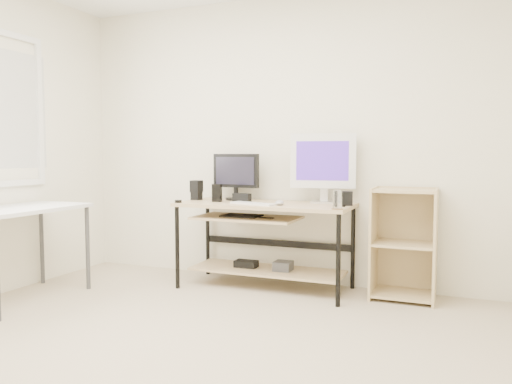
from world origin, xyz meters
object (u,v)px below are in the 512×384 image
object	(u,v)px
side_table	(21,217)
black_monitor	(236,174)
shelf_unit	(404,243)
desk	(262,227)
white_imac	(323,163)
audio_controller	(217,193)

from	to	relation	value
side_table	black_monitor	size ratio (longest dim) A/B	2.15
shelf_unit	black_monitor	bearing A→B (deg)	179.47
desk	side_table	world-z (taller)	same
desk	black_monitor	xyz separation A→B (m)	(-0.33, 0.17, 0.46)
black_monitor	white_imac	bearing A→B (deg)	8.34
shelf_unit	white_imac	distance (m)	0.95
black_monitor	audio_controller	xyz separation A→B (m)	(-0.08, -0.24, -0.16)
desk	shelf_unit	bearing A→B (deg)	7.77
desk	audio_controller	size ratio (longest dim) A/B	9.46
side_table	desk	bearing A→B (deg)	32.65
desk	black_monitor	world-z (taller)	black_monitor
side_table	shelf_unit	bearing A→B (deg)	23.33
shelf_unit	black_monitor	distance (m)	1.60
white_imac	audio_controller	world-z (taller)	white_imac
side_table	audio_controller	size ratio (longest dim) A/B	6.31
white_imac	black_monitor	bearing A→B (deg)	172.50
shelf_unit	desk	bearing A→B (deg)	-172.23
black_monitor	white_imac	xyz separation A→B (m)	(0.82, 0.02, 0.10)
side_table	audio_controller	xyz separation A→B (m)	(1.24, 1.00, 0.16)
black_monitor	audio_controller	world-z (taller)	black_monitor
shelf_unit	white_imac	xyz separation A→B (m)	(-0.69, 0.03, 0.64)
desk	side_table	distance (m)	1.97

